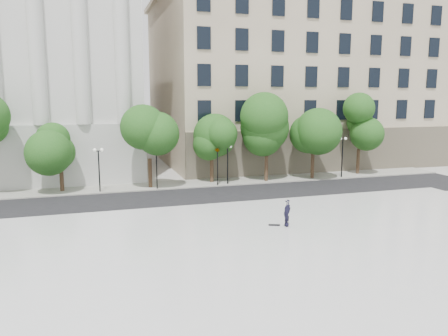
{
  "coord_description": "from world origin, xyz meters",
  "views": [
    {
      "loc": [
        -7.25,
        -17.37,
        8.45
      ],
      "look_at": [
        1.18,
        10.0,
        3.83
      ],
      "focal_mm": 35.0,
      "sensor_mm": 36.0,
      "label": 1
    }
  ],
  "objects_px": {
    "person_lying": "(287,223)",
    "skateboard": "(274,225)",
    "traffic_light_east": "(218,148)",
    "traffic_light_west": "(156,150)"
  },
  "relations": [
    {
      "from": "skateboard",
      "to": "traffic_light_west",
      "type": "bearing_deg",
      "value": 129.65
    },
    {
      "from": "traffic_light_east",
      "to": "traffic_light_west",
      "type": "bearing_deg",
      "value": 180.0
    },
    {
      "from": "traffic_light_east",
      "to": "skateboard",
      "type": "xyz_separation_m",
      "value": [
        -0.67,
        -15.11,
        -3.24
      ]
    },
    {
      "from": "skateboard",
      "to": "person_lying",
      "type": "bearing_deg",
      "value": -11.87
    },
    {
      "from": "traffic_light_west",
      "to": "skateboard",
      "type": "xyz_separation_m",
      "value": [
        5.17,
        -15.11,
        -3.26
      ]
    },
    {
      "from": "person_lying",
      "to": "skateboard",
      "type": "distance_m",
      "value": 0.79
    },
    {
      "from": "traffic_light_west",
      "to": "traffic_light_east",
      "type": "xyz_separation_m",
      "value": [
        5.84,
        0.0,
        -0.02
      ]
    },
    {
      "from": "person_lying",
      "to": "skateboard",
      "type": "xyz_separation_m",
      "value": [
        -0.65,
        0.42,
        -0.19
      ]
    },
    {
      "from": "traffic_light_west",
      "to": "traffic_light_east",
      "type": "distance_m",
      "value": 5.84
    },
    {
      "from": "traffic_light_east",
      "to": "person_lying",
      "type": "height_order",
      "value": "traffic_light_east"
    }
  ]
}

